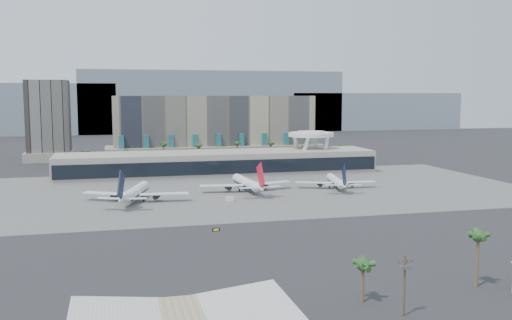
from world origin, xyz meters
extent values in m
plane|color=#232326|center=(0.00, 0.00, 0.00)|extent=(900.00, 900.00, 0.00)
cube|color=#5B5B59|center=(0.00, 55.00, 0.03)|extent=(260.00, 130.00, 0.06)
cube|color=gray|center=(60.00, 470.00, 35.00)|extent=(300.00, 60.00, 70.00)
cube|color=gray|center=(260.00, 470.00, 22.50)|extent=(220.00, 60.00, 45.00)
cube|color=tan|center=(10.00, 175.00, 21.00)|extent=(130.00, 22.00, 42.00)
cube|color=tan|center=(10.00, 173.00, 5.00)|extent=(140.00, 30.00, 10.00)
cube|color=#1F646D|center=(-50.00, 163.00, 9.00)|extent=(3.00, 2.00, 18.00)
cube|color=#1F646D|center=(-35.00, 163.00, 9.00)|extent=(3.00, 2.00, 18.00)
cube|color=#1F646D|center=(-20.00, 163.00, 9.00)|extent=(3.00, 2.00, 18.00)
cube|color=#1F646D|center=(-5.00, 163.00, 9.00)|extent=(3.00, 2.00, 18.00)
cube|color=#1F646D|center=(10.00, 163.00, 9.00)|extent=(3.00, 2.00, 18.00)
cube|color=#1F646D|center=(25.00, 163.00, 9.00)|extent=(3.00, 2.00, 18.00)
cube|color=#1F646D|center=(40.00, 163.00, 9.00)|extent=(3.00, 2.00, 18.00)
cube|color=#1F646D|center=(55.00, 163.00, 9.00)|extent=(3.00, 2.00, 18.00)
cube|color=#1F646D|center=(70.00, 163.00, 9.00)|extent=(3.00, 2.00, 18.00)
cube|color=black|center=(-95.00, 200.00, 26.00)|extent=(26.00, 26.00, 52.00)
cube|color=#B4AC9E|center=(-95.00, 200.00, 3.00)|extent=(30.00, 30.00, 6.00)
cube|color=#B4AC9E|center=(0.00, 110.00, 6.00)|extent=(170.00, 32.00, 12.00)
cube|color=black|center=(0.00, 93.80, 5.50)|extent=(168.00, 0.60, 7.00)
cube|color=black|center=(0.00, 110.00, 13.25)|extent=(170.00, 12.00, 2.50)
cylinder|color=white|center=(61.36, 122.36, 11.00)|extent=(6.98, 6.99, 21.89)
cylinder|color=white|center=(48.64, 122.36, 11.00)|extent=(6.98, 6.99, 21.89)
cylinder|color=white|center=(48.64, 109.64, 11.00)|extent=(6.98, 6.99, 21.89)
cylinder|color=white|center=(61.36, 109.64, 11.00)|extent=(6.98, 6.99, 21.89)
cylinder|color=white|center=(55.00, 116.00, 20.00)|extent=(26.00, 26.00, 2.20)
cylinder|color=white|center=(55.00, 116.00, 21.30)|extent=(16.00, 16.00, 1.20)
cylinder|color=brown|center=(-70.00, 145.00, 6.00)|extent=(0.70, 0.70, 12.00)
sphere|color=#2C5120|center=(-70.00, 145.00, 11.70)|extent=(2.80, 2.80, 2.80)
cylinder|color=brown|center=(-48.00, 145.00, 6.00)|extent=(0.70, 0.70, 12.00)
sphere|color=#2C5120|center=(-48.00, 145.00, 11.70)|extent=(2.80, 2.80, 2.80)
cylinder|color=brown|center=(-26.00, 145.00, 6.00)|extent=(0.70, 0.70, 12.00)
sphere|color=#2C5120|center=(-26.00, 145.00, 11.70)|extent=(2.80, 2.80, 2.80)
cylinder|color=brown|center=(-5.00, 145.00, 6.00)|extent=(0.70, 0.70, 12.00)
sphere|color=#2C5120|center=(-5.00, 145.00, 11.70)|extent=(2.80, 2.80, 2.80)
cylinder|color=brown|center=(18.00, 145.00, 6.00)|extent=(0.70, 0.70, 12.00)
sphere|color=#2C5120|center=(18.00, 145.00, 11.70)|extent=(2.80, 2.80, 2.80)
cylinder|color=brown|center=(40.00, 145.00, 6.00)|extent=(0.70, 0.70, 12.00)
sphere|color=#2C5120|center=(40.00, 145.00, 11.70)|extent=(2.80, 2.80, 2.80)
cylinder|color=brown|center=(62.00, 145.00, 6.00)|extent=(0.70, 0.70, 12.00)
sphere|color=#2C5120|center=(62.00, 145.00, 11.70)|extent=(2.80, 2.80, 2.80)
cylinder|color=brown|center=(85.00, 145.00, 6.00)|extent=(0.70, 0.70, 12.00)
sphere|color=#2C5120|center=(85.00, 145.00, 11.70)|extent=(2.80, 2.80, 2.80)
cube|color=silver|center=(-36.00, -102.00, 6.40)|extent=(18.65, 22.60, 2.30)
cylinder|color=#4C3826|center=(-2.00, -96.00, 6.00)|extent=(0.44, 0.44, 12.00)
cube|color=#4C3826|center=(-2.00, -96.00, 10.60)|extent=(3.20, 0.22, 0.22)
cylinder|color=slate|center=(-2.90, -96.35, 9.60)|extent=(0.56, 0.56, 0.90)
cylinder|color=slate|center=(-2.00, -96.35, 9.60)|extent=(0.56, 0.56, 0.90)
cylinder|color=slate|center=(-1.10, -96.35, 9.60)|extent=(0.56, 0.56, 0.90)
cylinder|color=black|center=(-3.40, -96.00, 10.85)|extent=(0.12, 0.12, 0.30)
cylinder|color=black|center=(-0.60, -96.00, 10.85)|extent=(0.12, 0.12, 0.30)
cylinder|color=white|center=(-46.92, 39.31, 3.85)|extent=(12.55, 29.12, 4.27)
cylinder|color=black|center=(-46.92, 39.31, 3.69)|extent=(12.30, 28.54, 4.19)
cone|color=white|center=(-42.07, 55.30, 3.85)|extent=(5.48, 5.84, 4.27)
cone|color=white|center=(-52.39, 21.28, 4.17)|extent=(6.88, 10.44, 4.27)
cube|color=white|center=(-58.47, 41.70, 3.20)|extent=(18.90, 13.03, 0.37)
cube|color=white|center=(-35.99, 34.88, 3.20)|extent=(19.52, 5.89, 0.37)
cylinder|color=black|center=(-55.25, 41.28, 2.14)|extent=(3.49, 4.77, 2.35)
cylinder|color=black|center=(-38.90, 36.32, 2.14)|extent=(3.49, 4.77, 2.35)
cube|color=black|center=(-52.86, 19.75, 9.72)|extent=(3.33, 9.44, 11.25)
cube|color=white|center=(-57.30, 21.66, 4.70)|extent=(8.74, 5.73, 0.27)
cube|color=white|center=(-48.10, 18.87, 4.70)|extent=(8.81, 3.64, 0.27)
cylinder|color=black|center=(-43.62, 50.19, 0.85)|extent=(0.53, 0.53, 1.71)
cylinder|color=black|center=(-50.50, 39.28, 0.85)|extent=(0.75, 0.75, 1.71)
cylinder|color=black|center=(-43.96, 37.30, 0.85)|extent=(0.75, 0.75, 1.71)
cylinder|color=white|center=(1.64, 52.19, 3.77)|extent=(6.31, 28.80, 4.19)
cylinder|color=black|center=(1.64, 52.19, 3.61)|extent=(6.18, 28.22, 4.10)
cone|color=white|center=(0.42, 68.52, 3.77)|extent=(4.53, 5.01, 4.19)
cone|color=white|center=(3.02, 33.77, 4.08)|extent=(4.88, 9.71, 4.19)
cube|color=white|center=(-9.76, 50.29, 3.14)|extent=(19.24, 6.68, 0.37)
cube|color=white|center=(13.21, 52.00, 3.14)|extent=(19.27, 9.30, 0.37)
cylinder|color=black|center=(-6.67, 51.04, 2.09)|extent=(2.61, 4.35, 2.30)
cylinder|color=black|center=(10.04, 52.29, 2.09)|extent=(2.61, 4.35, 2.30)
cube|color=red|center=(3.14, 32.20, 9.53)|extent=(1.23, 9.52, 11.02)
cube|color=white|center=(-1.60, 32.37, 4.61)|extent=(8.51, 2.84, 0.26)
cube|color=white|center=(7.80, 33.08, 4.61)|extent=(8.68, 4.03, 0.26)
cylinder|color=black|center=(0.81, 63.30, 0.84)|extent=(0.52, 0.52, 1.68)
cylinder|color=black|center=(-1.62, 50.89, 0.84)|extent=(0.73, 0.73, 1.68)
cylinder|color=black|center=(5.06, 51.39, 0.84)|extent=(0.73, 0.73, 1.68)
cylinder|color=white|center=(43.37, 50.02, 3.31)|extent=(8.21, 25.32, 3.68)
cylinder|color=black|center=(43.37, 50.02, 3.17)|extent=(8.04, 24.81, 3.60)
cone|color=white|center=(46.01, 64.15, 3.31)|extent=(4.37, 4.74, 3.68)
cone|color=white|center=(40.40, 34.08, 3.58)|extent=(5.13, 8.80, 3.68)
cube|color=white|center=(33.27, 50.97, 2.76)|extent=(16.69, 9.74, 0.32)
cube|color=white|center=(53.14, 47.26, 2.76)|extent=(16.63, 4.09, 0.32)
cylinder|color=black|center=(36.06, 50.91, 1.84)|extent=(2.66, 3.98, 2.02)
cylinder|color=black|center=(50.52, 48.22, 1.84)|extent=(2.66, 3.98, 2.02)
cube|color=black|center=(40.15, 32.72, 8.36)|extent=(1.98, 8.29, 9.68)
cube|color=white|center=(36.17, 33.93, 4.04)|extent=(7.61, 4.26, 0.23)
cube|color=white|center=(44.30, 32.42, 4.04)|extent=(7.44, 2.35, 0.23)
cylinder|color=black|center=(45.17, 59.63, 0.74)|extent=(0.46, 0.46, 1.47)
cylinder|color=black|center=(40.31, 49.65, 0.74)|extent=(0.64, 0.64, 1.47)
cylinder|color=black|center=(46.10, 48.57, 0.74)|extent=(0.64, 0.64, 1.47)
cube|color=white|center=(-46.35, 51.81, 1.15)|extent=(5.04, 3.08, 2.31)
cube|color=silver|center=(-10.31, 29.84, 0.84)|extent=(3.49, 2.28, 1.68)
cube|color=black|center=(-24.83, -19.34, 0.54)|extent=(2.38, 0.70, 1.07)
cube|color=yellow|center=(-24.83, -19.54, 0.54)|extent=(1.70, 0.33, 0.64)
cylinder|color=black|center=(-25.69, -19.34, 0.32)|extent=(0.13, 0.13, 0.64)
cylinder|color=black|center=(-23.97, -19.34, 0.32)|extent=(0.13, 0.13, 0.64)
cylinder|color=brown|center=(-6.56, -87.15, 4.09)|extent=(0.70, 0.70, 8.18)
sphere|color=#2C5120|center=(-6.56, -87.15, 7.88)|extent=(2.80, 2.80, 2.80)
cylinder|color=brown|center=(22.01, -84.73, 5.90)|extent=(0.70, 0.70, 11.79)
sphere|color=#2C5120|center=(22.01, -84.73, 11.49)|extent=(2.80, 2.80, 2.80)
camera|label=1|loc=(-55.67, -191.54, 42.31)|focal=40.00mm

